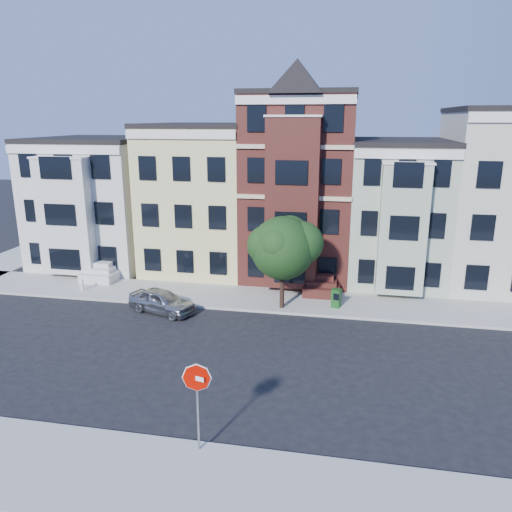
% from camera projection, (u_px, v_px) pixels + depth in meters
% --- Properties ---
extents(ground, '(120.00, 120.00, 0.00)m').
position_uv_depth(ground, '(264.00, 365.00, 22.27)').
color(ground, black).
extents(far_sidewalk, '(60.00, 4.00, 0.15)m').
position_uv_depth(far_sidewalk, '(287.00, 301.00, 29.83)').
color(far_sidewalk, '#9E9B93').
rests_on(far_sidewalk, ground).
extents(near_sidewalk, '(60.00, 4.00, 0.15)m').
position_uv_depth(near_sidewalk, '(217.00, 489.00, 14.68)').
color(near_sidewalk, '#9E9B93').
rests_on(near_sidewalk, ground).
extents(house_white, '(8.00, 9.00, 9.00)m').
position_uv_depth(house_white, '(101.00, 202.00, 37.51)').
color(house_white, silver).
rests_on(house_white, ground).
extents(house_yellow, '(7.00, 9.00, 10.00)m').
position_uv_depth(house_yellow, '(204.00, 199.00, 35.93)').
color(house_yellow, beige).
rests_on(house_yellow, ground).
extents(house_brown, '(7.00, 9.00, 12.00)m').
position_uv_depth(house_brown, '(301.00, 188.00, 34.40)').
color(house_brown, '#421A14').
rests_on(house_brown, ground).
extents(house_green, '(6.00, 9.00, 9.00)m').
position_uv_depth(house_green, '(396.00, 212.00, 33.62)').
color(house_green, '#9EAD95').
rests_on(house_green, ground).
extents(house_cream, '(8.00, 9.00, 11.00)m').
position_uv_depth(house_cream, '(510.00, 201.00, 32.08)').
color(house_cream, beige).
rests_on(house_cream, ground).
extents(street_tree, '(7.36, 7.36, 6.54)m').
position_uv_depth(street_tree, '(283.00, 252.00, 27.73)').
color(street_tree, '#214619').
rests_on(street_tree, far_sidewalk).
extents(parked_car, '(4.28, 2.78, 1.36)m').
position_uv_depth(parked_car, '(162.00, 301.00, 28.10)').
color(parked_car, gray).
rests_on(parked_car, ground).
extents(newspaper_box, '(0.60, 0.57, 1.09)m').
position_uv_depth(newspaper_box, '(336.00, 298.00, 28.49)').
color(newspaper_box, '#1A521D').
rests_on(newspaper_box, far_sidewalk).
extents(fire_hydrant, '(0.23, 0.23, 0.59)m').
position_uv_depth(fire_hydrant, '(82.00, 286.00, 31.41)').
color(fire_hydrant, silver).
rests_on(fire_hydrant, far_sidewalk).
extents(stop_sign, '(0.96, 0.38, 3.48)m').
position_uv_depth(stop_sign, '(198.00, 402.00, 15.90)').
color(stop_sign, '#A90A00').
rests_on(stop_sign, near_sidewalk).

